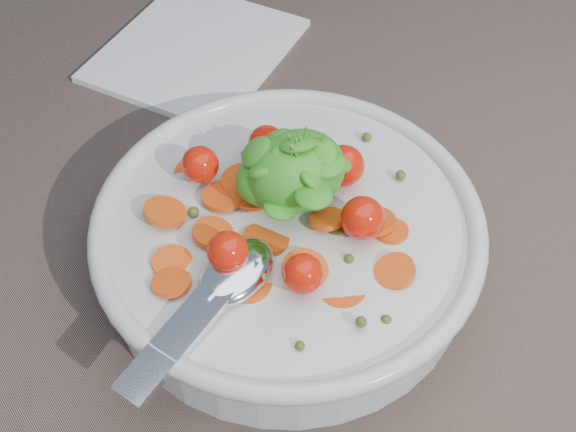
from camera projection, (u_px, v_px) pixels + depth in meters
ground at (323, 261)px, 0.53m from camera, size 6.00×6.00×0.00m
bowl at (288, 237)px, 0.50m from camera, size 0.29×0.27×0.12m
napkin at (196, 50)px, 0.69m from camera, size 0.23×0.22×0.01m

